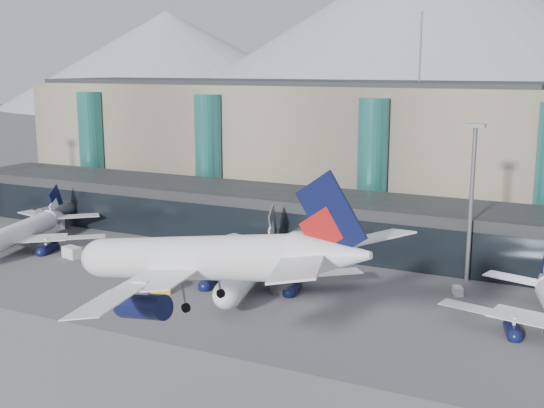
{
  "coord_description": "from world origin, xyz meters",
  "views": [
    {
      "loc": [
        48.84,
        -61.34,
        34.5
      ],
      "look_at": [
        2.49,
        32.0,
        13.26
      ],
      "focal_mm": 45.0,
      "sensor_mm": 36.0,
      "label": 1
    }
  ],
  "objects_px": {
    "veh_c": "(282,289)",
    "veh_h": "(158,287)",
    "jet_parked_left": "(25,225)",
    "jet_parked_mid": "(256,255)",
    "veh_b": "(200,265)",
    "hero_jet": "(217,249)",
    "veh_a": "(72,252)",
    "veh_g": "(458,291)",
    "lightmast_mid": "(472,194)"
  },
  "relations": [
    {
      "from": "veh_b",
      "to": "veh_c",
      "type": "bearing_deg",
      "value": -101.7
    },
    {
      "from": "lightmast_mid",
      "to": "veh_h",
      "type": "xyz_separation_m",
      "value": [
        -41.48,
        -27.38,
        -13.39
      ]
    },
    {
      "from": "veh_b",
      "to": "veh_g",
      "type": "bearing_deg",
      "value": -76.75
    },
    {
      "from": "lightmast_mid",
      "to": "veh_a",
      "type": "height_order",
      "value": "lightmast_mid"
    },
    {
      "from": "jet_parked_mid",
      "to": "veh_b",
      "type": "distance_m",
      "value": 12.5
    },
    {
      "from": "jet_parked_left",
      "to": "veh_c",
      "type": "height_order",
      "value": "jet_parked_left"
    },
    {
      "from": "veh_a",
      "to": "veh_g",
      "type": "xyz_separation_m",
      "value": [
        67.45,
        10.54,
        -0.38
      ]
    },
    {
      "from": "lightmast_mid",
      "to": "jet_parked_left",
      "type": "bearing_deg",
      "value": -169.1
    },
    {
      "from": "jet_parked_left",
      "to": "jet_parked_mid",
      "type": "xyz_separation_m",
      "value": [
        50.48,
        0.06,
        0.16
      ]
    },
    {
      "from": "lightmast_mid",
      "to": "veh_c",
      "type": "distance_m",
      "value": 33.76
    },
    {
      "from": "veh_g",
      "to": "veh_b",
      "type": "bearing_deg",
      "value": -107.25
    },
    {
      "from": "hero_jet",
      "to": "veh_g",
      "type": "distance_m",
      "value": 53.95
    },
    {
      "from": "veh_c",
      "to": "jet_parked_mid",
      "type": "bearing_deg",
      "value": 163.49
    },
    {
      "from": "hero_jet",
      "to": "veh_c",
      "type": "xyz_separation_m",
      "value": [
        -11.27,
        37.68,
        -16.95
      ]
    },
    {
      "from": "hero_jet",
      "to": "veh_b",
      "type": "xyz_separation_m",
      "value": [
        -29.59,
        43.09,
        -17.15
      ]
    },
    {
      "from": "hero_jet",
      "to": "jet_parked_mid",
      "type": "bearing_deg",
      "value": 122.8
    },
    {
      "from": "lightmast_mid",
      "to": "jet_parked_mid",
      "type": "distance_m",
      "value": 35.84
    },
    {
      "from": "veh_a",
      "to": "hero_jet",
      "type": "bearing_deg",
      "value": -20.87
    },
    {
      "from": "hero_jet",
      "to": "veh_c",
      "type": "distance_m",
      "value": 42.83
    },
    {
      "from": "jet_parked_mid",
      "to": "veh_h",
      "type": "xyz_separation_m",
      "value": [
        -10.78,
        -11.81,
        -3.4
      ]
    },
    {
      "from": "lightmast_mid",
      "to": "jet_parked_left",
      "type": "relative_size",
      "value": 0.73
    },
    {
      "from": "lightmast_mid",
      "to": "veh_b",
      "type": "distance_m",
      "value": 46.76
    },
    {
      "from": "veh_b",
      "to": "veh_c",
      "type": "distance_m",
      "value": 19.1
    },
    {
      "from": "hero_jet",
      "to": "veh_h",
      "type": "xyz_separation_m",
      "value": [
        -28.56,
        29.59,
        -16.82
      ]
    },
    {
      "from": "hero_jet",
      "to": "veh_h",
      "type": "relative_size",
      "value": 9.89
    },
    {
      "from": "jet_parked_mid",
      "to": "jet_parked_left",
      "type": "bearing_deg",
      "value": 76.31
    },
    {
      "from": "jet_parked_mid",
      "to": "veh_h",
      "type": "bearing_deg",
      "value": 123.85
    },
    {
      "from": "hero_jet",
      "to": "veh_a",
      "type": "distance_m",
      "value": 69.01
    },
    {
      "from": "veh_c",
      "to": "veh_g",
      "type": "distance_m",
      "value": 26.97
    },
    {
      "from": "lightmast_mid",
      "to": "veh_g",
      "type": "height_order",
      "value": "lightmast_mid"
    },
    {
      "from": "lightmast_mid",
      "to": "veh_h",
      "type": "distance_m",
      "value": 51.47
    },
    {
      "from": "lightmast_mid",
      "to": "veh_c",
      "type": "bearing_deg",
      "value": -141.44
    },
    {
      "from": "veh_a",
      "to": "veh_h",
      "type": "xyz_separation_m",
      "value": [
        25.89,
        -9.33,
        0.01
      ]
    },
    {
      "from": "lightmast_mid",
      "to": "jet_parked_left",
      "type": "xyz_separation_m",
      "value": [
        -81.17,
        -15.62,
        -10.15
      ]
    },
    {
      "from": "veh_b",
      "to": "veh_h",
      "type": "xyz_separation_m",
      "value": [
        1.02,
        -13.51,
        0.33
      ]
    },
    {
      "from": "jet_parked_left",
      "to": "veh_g",
      "type": "bearing_deg",
      "value": -98.83
    },
    {
      "from": "hero_jet",
      "to": "veh_b",
      "type": "distance_m",
      "value": 55.01
    },
    {
      "from": "jet_parked_left",
      "to": "veh_g",
      "type": "height_order",
      "value": "jet_parked_left"
    },
    {
      "from": "hero_jet",
      "to": "veh_c",
      "type": "height_order",
      "value": "hero_jet"
    },
    {
      "from": "jet_parked_mid",
      "to": "veh_g",
      "type": "xyz_separation_m",
      "value": [
        30.78,
        8.06,
        -3.79
      ]
    },
    {
      "from": "veh_c",
      "to": "veh_h",
      "type": "bearing_deg",
      "value": -141.73
    },
    {
      "from": "veh_a",
      "to": "veh_b",
      "type": "distance_m",
      "value": 25.22
    },
    {
      "from": "veh_b",
      "to": "jet_parked_left",
      "type": "bearing_deg",
      "value": 97.36
    },
    {
      "from": "veh_h",
      "to": "veh_a",
      "type": "bearing_deg",
      "value": 125.95
    },
    {
      "from": "lightmast_mid",
      "to": "veh_b",
      "type": "xyz_separation_m",
      "value": [
        -42.5,
        -13.87,
        -13.72
      ]
    },
    {
      "from": "lightmast_mid",
      "to": "veh_c",
      "type": "xyz_separation_m",
      "value": [
        -24.18,
        -19.28,
        -13.52
      ]
    },
    {
      "from": "lightmast_mid",
      "to": "veh_b",
      "type": "bearing_deg",
      "value": -161.93
    },
    {
      "from": "jet_parked_left",
      "to": "veh_c",
      "type": "distance_m",
      "value": 57.2
    },
    {
      "from": "jet_parked_left",
      "to": "veh_g",
      "type": "distance_m",
      "value": 81.74
    },
    {
      "from": "lightmast_mid",
      "to": "veh_h",
      "type": "relative_size",
      "value": 6.9
    }
  ]
}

